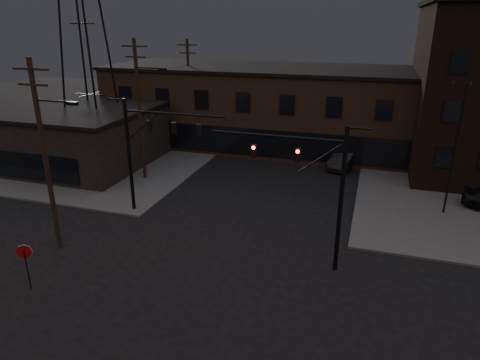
{
  "coord_description": "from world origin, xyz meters",
  "views": [
    {
      "loc": [
        7.67,
        -16.3,
        12.73
      ],
      "look_at": [
        0.18,
        7.27,
        3.5
      ],
      "focal_mm": 32.0,
      "sensor_mm": 36.0,
      "label": 1
    }
  ],
  "objects_px": {
    "traffic_signal_far": "(145,144)",
    "car_crossing": "(345,159)",
    "traffic_signal_near": "(320,183)",
    "stop_sign": "(25,256)"
  },
  "relations": [
    {
      "from": "traffic_signal_far",
      "to": "stop_sign",
      "type": "bearing_deg",
      "value": -97.32
    },
    {
      "from": "traffic_signal_near",
      "to": "stop_sign",
      "type": "distance_m",
      "value": 15.17
    },
    {
      "from": "traffic_signal_near",
      "to": "stop_sign",
      "type": "height_order",
      "value": "traffic_signal_near"
    },
    {
      "from": "traffic_signal_far",
      "to": "car_crossing",
      "type": "distance_m",
      "value": 19.28
    },
    {
      "from": "traffic_signal_far",
      "to": "car_crossing",
      "type": "bearing_deg",
      "value": 49.53
    },
    {
      "from": "traffic_signal_near",
      "to": "stop_sign",
      "type": "bearing_deg",
      "value": -154.1
    },
    {
      "from": "traffic_signal_far",
      "to": "car_crossing",
      "type": "xyz_separation_m",
      "value": [
        12.22,
        14.32,
        -4.18
      ]
    },
    {
      "from": "car_crossing",
      "to": "traffic_signal_far",
      "type": "bearing_deg",
      "value": -115.66
    },
    {
      "from": "traffic_signal_near",
      "to": "traffic_signal_far",
      "type": "relative_size",
      "value": 1.0
    },
    {
      "from": "car_crossing",
      "to": "stop_sign",
      "type": "bearing_deg",
      "value": -104.24
    }
  ]
}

